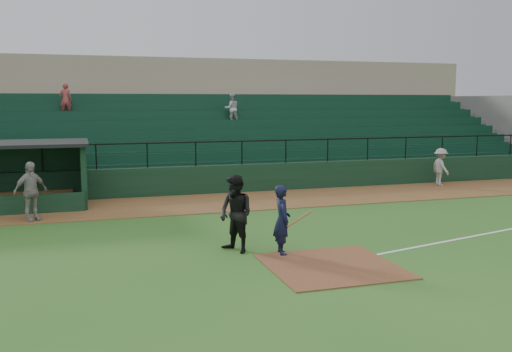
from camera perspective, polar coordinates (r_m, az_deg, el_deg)
name	(u,v)px	position (r m, az deg, el deg)	size (l,w,h in m)	color
ground	(315,256)	(14.46, 5.99, -8.03)	(90.00, 90.00, 0.00)	#2D5E1E
warning_track	(233,202)	(21.85, -2.36, -2.60)	(40.00, 4.00, 0.03)	brown
home_plate_dirt	(332,266)	(13.58, 7.69, -9.03)	(3.00, 3.00, 0.03)	brown
stadium_structure	(191,131)	(29.79, -6.63, 4.52)	(38.00, 13.08, 6.40)	black
batter_at_plate	(282,220)	(14.28, 2.67, -4.48)	(1.04, 0.71, 1.80)	black
umpire	(236,214)	(14.50, -2.05, -3.86)	(0.98, 0.76, 2.01)	black
runner	(441,167)	(27.11, 18.23, 0.88)	(1.11, 0.64, 1.72)	#9D9893
dugout_player_a	(30,191)	(19.55, -21.92, -1.45)	(1.13, 0.47, 1.93)	#9A9590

